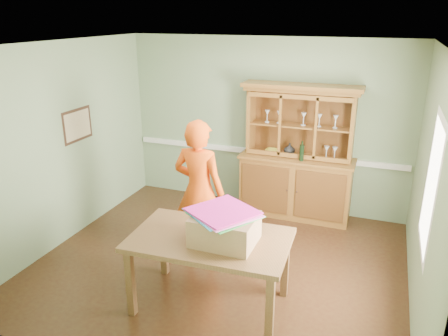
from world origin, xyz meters
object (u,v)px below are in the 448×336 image
at_px(cardboard_box, 225,229).
at_px(person, 199,191).
at_px(china_hutch, 296,171).
at_px(dining_table, 210,246).

xyz_separation_m(cardboard_box, person, (-0.69, 0.93, -0.05)).
xyz_separation_m(china_hutch, person, (-0.90, -1.68, 0.20)).
xyz_separation_m(china_hutch, cardboard_box, (-0.21, -2.61, 0.25)).
bearing_deg(person, china_hutch, -114.75).
bearing_deg(china_hutch, cardboard_box, -94.56).
xyz_separation_m(dining_table, person, (-0.51, 0.89, 0.19)).
height_order(china_hutch, cardboard_box, china_hutch).
relative_size(cardboard_box, person, 0.34).
height_order(china_hutch, dining_table, china_hutch).
bearing_deg(person, cardboard_box, 129.89).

